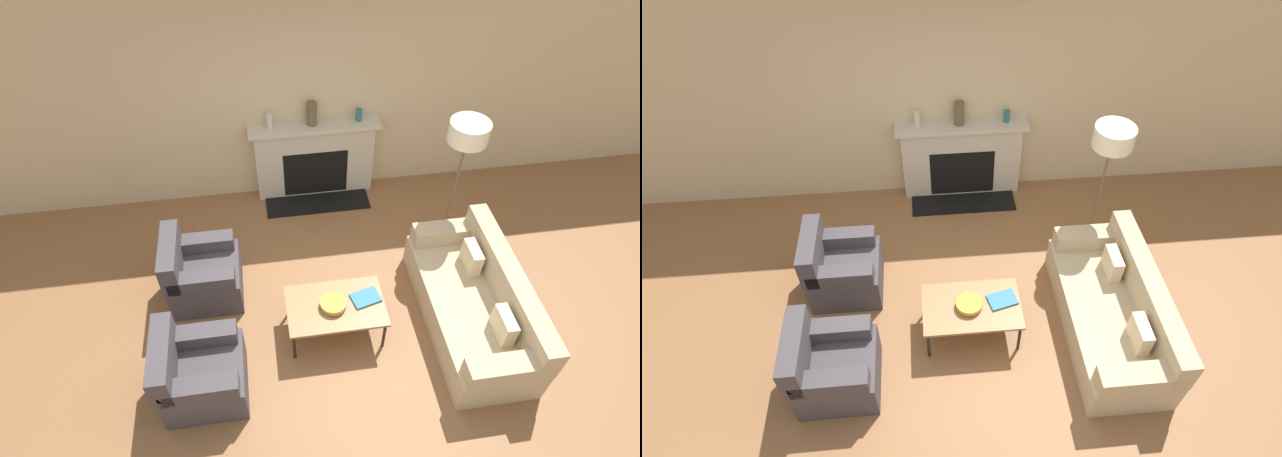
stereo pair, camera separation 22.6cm
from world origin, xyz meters
TOP-DOWN VIEW (x-y plane):
  - ground_plane at (0.00, 0.00)m, footprint 18.00×18.00m
  - wall_back at (0.00, 2.49)m, footprint 18.00×0.06m
  - fireplace at (0.23, 2.35)m, footprint 1.66×0.59m
  - couch at (1.60, -0.01)m, footprint 0.87×1.93m
  - armchair_near at (-1.26, -0.40)m, footprint 0.78×0.72m
  - armchair_far at (-1.26, 0.79)m, footprint 0.78×0.72m
  - coffee_table at (0.12, 0.09)m, footprint 1.00×0.63m
  - bowl at (0.10, 0.09)m, footprint 0.27×0.27m
  - book at (0.44, 0.13)m, footprint 0.32×0.26m
  - floor_lamp at (1.69, 1.23)m, footprint 0.43×0.43m
  - mantel_vase_left at (-0.32, 2.36)m, footprint 0.08×0.08m
  - mantel_vase_center_left at (0.20, 2.36)m, footprint 0.13×0.13m
  - mantel_vase_center_right at (0.78, 2.36)m, footprint 0.08×0.08m

SIDE VIEW (x-z plane):
  - ground_plane at x=0.00m, z-range 0.00..0.00m
  - couch at x=1.60m, z-range -0.10..0.70m
  - armchair_near at x=-1.26m, z-range -0.10..0.76m
  - armchair_far at x=-1.26m, z-range -0.10..0.76m
  - coffee_table at x=0.12m, z-range 0.19..0.62m
  - book at x=0.44m, z-range 0.44..0.46m
  - bowl at x=0.10m, z-range 0.44..0.52m
  - fireplace at x=0.23m, z-range -0.01..1.07m
  - mantel_vase_center_right at x=0.78m, z-range 1.09..1.24m
  - mantel_vase_left at x=-0.32m, z-range 1.09..1.29m
  - mantel_vase_center_left at x=0.20m, z-range 1.09..1.39m
  - floor_lamp at x=1.69m, z-range 0.57..2.29m
  - wall_back at x=0.00m, z-range 0.00..2.90m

